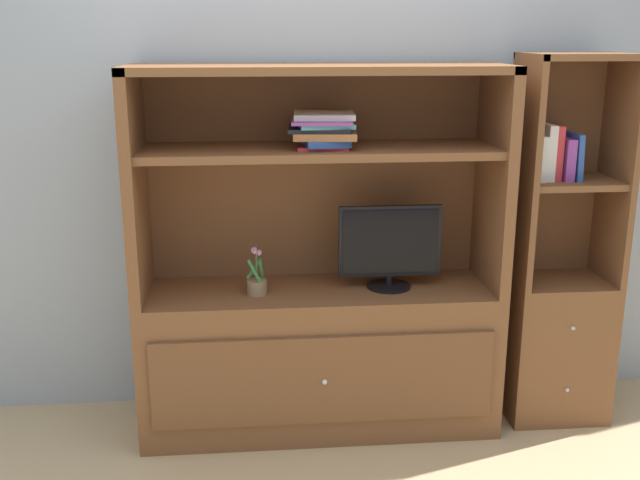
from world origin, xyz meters
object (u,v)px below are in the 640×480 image
Objects in this scene: magazine_stack at (323,129)px; potted_plant at (257,283)px; media_console at (319,319)px; upright_book_row at (554,155)px; tv_monitor at (390,246)px; bookshelf_tall at (557,302)px.

potted_plant is at bearing -171.29° from magazine_stack.
media_console is 6.73× the size of upright_book_row.
tv_monitor is 0.64m from potted_plant.
tv_monitor is 1.88× the size of upright_book_row.
upright_book_row is (0.76, 0.01, 0.41)m from tv_monitor.
upright_book_row is (1.38, 0.05, 0.56)m from potted_plant.
tv_monitor is 2.08× the size of potted_plant.
media_console is 1.17m from bookshelf_tall.
potted_plant is at bearing -169.18° from media_console.
magazine_stack is at bearing 8.71° from potted_plant.
media_console is at bearing 10.82° from potted_plant.
bookshelf_tall is (1.17, 0.00, 0.05)m from media_console.
bookshelf_tall is 0.72m from upright_book_row.
magazine_stack is 1.40× the size of upright_book_row.
potted_plant is 0.90× the size of upright_book_row.
bookshelf_tall is at bearing 0.50° from magazine_stack.
media_console is at bearing 157.42° from magazine_stack.
upright_book_row is at bearing 0.90° from tv_monitor.
media_console reaches higher than tv_monitor.
tv_monitor is 0.86m from upright_book_row.
upright_book_row reaches higher than potted_plant.
media_console reaches higher than potted_plant.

